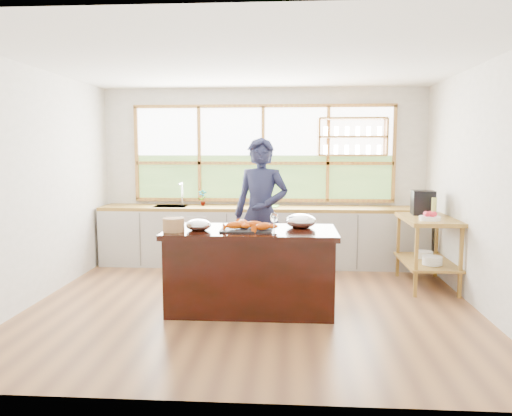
# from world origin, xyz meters

# --- Properties ---
(ground_plane) EXTENTS (5.00, 5.00, 0.00)m
(ground_plane) POSITION_xyz_m (0.00, 0.00, 0.00)
(ground_plane) COLOR #956338
(room_shell) EXTENTS (5.02, 4.52, 2.71)m
(room_shell) POSITION_xyz_m (0.02, 0.51, 1.75)
(room_shell) COLOR silver
(room_shell) RESTS_ON ground_plane
(back_counter) EXTENTS (4.90, 0.63, 0.90)m
(back_counter) POSITION_xyz_m (-0.02, 1.94, 0.45)
(back_counter) COLOR #B3B0A9
(back_counter) RESTS_ON ground_plane
(right_shelf_unit) EXTENTS (0.62, 1.10, 0.90)m
(right_shelf_unit) POSITION_xyz_m (2.19, 0.89, 0.60)
(right_shelf_unit) COLOR olive
(right_shelf_unit) RESTS_ON ground_plane
(island) EXTENTS (1.85, 0.90, 0.90)m
(island) POSITION_xyz_m (0.00, -0.20, 0.45)
(island) COLOR black
(island) RESTS_ON ground_plane
(cook) EXTENTS (0.79, 0.62, 1.91)m
(cook) POSITION_xyz_m (0.06, 0.63, 0.96)
(cook) COLOR #1C1F3C
(cook) RESTS_ON ground_plane
(potted_plant) EXTENTS (0.14, 0.10, 0.25)m
(potted_plant) POSITION_xyz_m (-0.92, 2.00, 1.03)
(potted_plant) COLOR slate
(potted_plant) RESTS_ON back_counter
(cutting_board) EXTENTS (0.44, 0.35, 0.01)m
(cutting_board) POSITION_xyz_m (0.04, 1.94, 0.91)
(cutting_board) COLOR #64BE35
(cutting_board) RESTS_ON back_counter
(espresso_machine) EXTENTS (0.31, 0.32, 0.32)m
(espresso_machine) POSITION_xyz_m (2.19, 1.19, 1.06)
(espresso_machine) COLOR black
(espresso_machine) RESTS_ON right_shelf_unit
(wine_bottle) EXTENTS (0.08, 0.08, 0.26)m
(wine_bottle) POSITION_xyz_m (2.24, 0.85, 1.03)
(wine_bottle) COLOR #A8B04F
(wine_bottle) RESTS_ON right_shelf_unit
(fruit_bowl) EXTENTS (0.26, 0.26, 0.11)m
(fruit_bowl) POSITION_xyz_m (2.14, 0.65, 0.94)
(fruit_bowl) COLOR white
(fruit_bowl) RESTS_ON right_shelf_unit
(slate_board) EXTENTS (0.55, 0.40, 0.02)m
(slate_board) POSITION_xyz_m (-0.04, -0.27, 0.91)
(slate_board) COLOR black
(slate_board) RESTS_ON island
(lobster_pile) EXTENTS (0.52, 0.44, 0.08)m
(lobster_pile) POSITION_xyz_m (-0.01, -0.27, 0.96)
(lobster_pile) COLOR #E34A04
(lobster_pile) RESTS_ON slate_board
(mixing_bowl_left) EXTENTS (0.27, 0.27, 0.13)m
(mixing_bowl_left) POSITION_xyz_m (-0.56, -0.30, 0.96)
(mixing_bowl_left) COLOR silver
(mixing_bowl_left) RESTS_ON island
(mixing_bowl_right) EXTENTS (0.34, 0.34, 0.16)m
(mixing_bowl_right) POSITION_xyz_m (0.54, -0.03, 0.97)
(mixing_bowl_right) COLOR silver
(mixing_bowl_right) RESTS_ON island
(wine_glass) EXTENTS (0.08, 0.08, 0.22)m
(wine_glass) POSITION_xyz_m (0.26, -0.49, 1.06)
(wine_glass) COLOR white
(wine_glass) RESTS_ON island
(wicker_basket) EXTENTS (0.23, 0.23, 0.15)m
(wicker_basket) POSITION_xyz_m (-0.81, -0.40, 0.97)
(wicker_basket) COLOR #A2714E
(wicker_basket) RESTS_ON island
(parchment_roll) EXTENTS (0.14, 0.31, 0.08)m
(parchment_roll) POSITION_xyz_m (-0.83, 0.05, 0.94)
(parchment_roll) COLOR silver
(parchment_roll) RESTS_ON island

